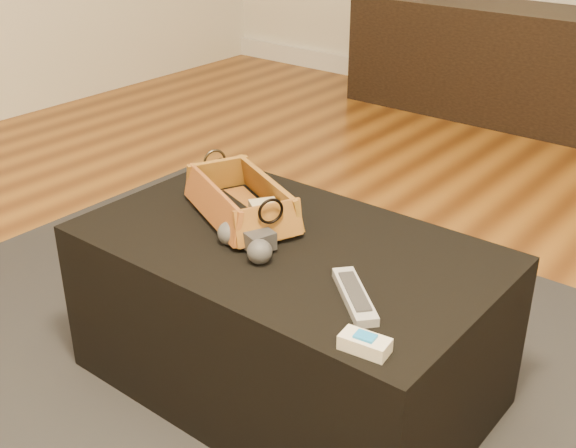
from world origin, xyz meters
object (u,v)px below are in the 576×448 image
Objects in this scene: tv_remote at (234,208)px; game_controller at (249,240)px; media_cabinet at (489,61)px; silver_remote at (355,295)px; wicker_basket at (241,202)px; cream_gadget at (365,344)px; ottoman at (287,315)px.

game_controller reaches higher than tv_remote.
silver_remote is (0.88, -2.60, 0.15)m from media_cabinet.
silver_remote is (0.31, -0.02, -0.02)m from game_controller.
tv_remote is at bearing -167.99° from wicker_basket.
tv_remote is 0.03m from wicker_basket.
silver_remote is 1.89× the size of cream_gadget.
ottoman is (0.61, -2.49, -0.07)m from media_cabinet.
wicker_basket reaches higher than silver_remote.
wicker_basket is 0.18m from game_controller.
cream_gadget is (0.99, -2.74, 0.15)m from media_cabinet.
silver_remote is (0.27, -0.11, 0.22)m from ottoman.
tv_remote is (-0.19, 0.02, 0.23)m from ottoman.
ottoman is 5.36× the size of tv_remote.
tv_remote is 0.48m from silver_remote.
media_cabinet reaches higher than game_controller.
tv_remote is at bearing 142.71° from game_controller.
silver_remote is at bearing -3.96° from game_controller.
tv_remote is at bearing 163.27° from silver_remote.
silver_remote reaches higher than ottoman.
media_cabinet is 2.57m from ottoman.
media_cabinet is 2.51m from wicker_basket.
silver_remote is (0.46, -0.14, -0.01)m from tv_remote.
media_cabinet is 2.51m from tv_remote.
media_cabinet is 8.12× the size of silver_remote.
cream_gadget is at bearing -70.02° from media_cabinet.
wicker_basket reaches higher than cream_gadget.
cream_gadget is at bearing -49.83° from silver_remote.
game_controller is at bearing -42.64° from wicker_basket.
media_cabinet is at bearing 109.98° from cream_gadget.
wicker_basket reaches higher than tv_remote.
wicker_basket is (0.44, -2.46, 0.18)m from media_cabinet.
tv_remote is at bearing 172.60° from ottoman.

